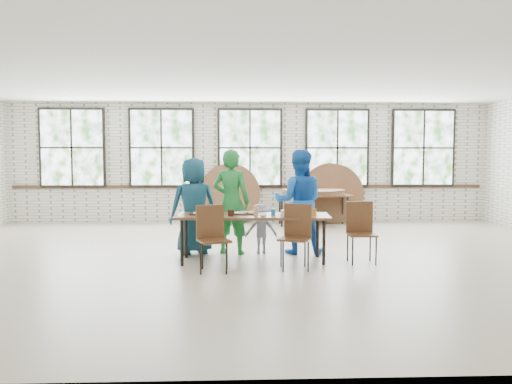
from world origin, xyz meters
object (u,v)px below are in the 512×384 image
chair_near_left (212,232)px  storage_table (313,197)px  dining_table (253,218)px  chair_near_right (296,231)px

chair_near_left → storage_table: chair_near_left is taller
dining_table → storage_table: bearing=72.8°
dining_table → chair_near_right: 0.82m
chair_near_left → storage_table: 5.22m
chair_near_left → chair_near_right: same height
dining_table → chair_near_right: size_ratio=2.58×
dining_table → storage_table: 4.41m
chair_near_left → storage_table: (2.19, 4.74, 0.13)m
chair_near_right → storage_table: size_ratio=0.52×
chair_near_left → chair_near_right: (1.24, 0.12, 0.00)m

